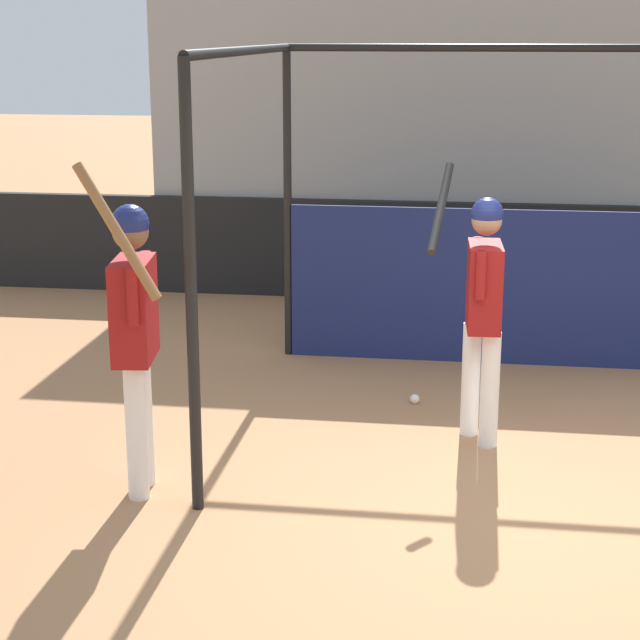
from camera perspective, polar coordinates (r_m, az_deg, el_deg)
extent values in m
plane|color=#A8754C|center=(6.49, 10.79, -10.50)|extent=(60.00, 60.00, 0.00)
cube|color=black|center=(11.39, 9.86, 3.51)|extent=(24.00, 0.12, 1.06)
cube|color=#9E9E99|center=(13.28, 9.84, 9.62)|extent=(7.60, 4.00, 3.11)
cube|color=navy|center=(12.03, -4.72, 7.09)|extent=(0.45, 0.40, 0.10)
cube|color=navy|center=(12.18, -4.56, 8.29)|extent=(0.45, 0.06, 0.40)
cube|color=navy|center=(11.92, -2.13, 7.06)|extent=(0.45, 0.40, 0.10)
cube|color=navy|center=(12.07, -1.98, 8.26)|extent=(0.45, 0.06, 0.40)
cube|color=navy|center=(11.84, 0.51, 7.01)|extent=(0.45, 0.40, 0.10)
cube|color=navy|center=(11.99, 0.63, 8.22)|extent=(0.45, 0.06, 0.40)
cube|color=navy|center=(11.78, 3.19, 6.95)|extent=(0.45, 0.40, 0.10)
cube|color=navy|center=(11.93, 3.28, 8.16)|extent=(0.45, 0.06, 0.40)
cube|color=navy|center=(11.75, 5.88, 6.87)|extent=(0.45, 0.40, 0.10)
cube|color=navy|center=(11.89, 5.95, 8.09)|extent=(0.45, 0.06, 0.40)
cube|color=navy|center=(11.74, 8.58, 6.77)|extent=(0.45, 0.40, 0.10)
cube|color=navy|center=(11.88, 8.62, 8.00)|extent=(0.45, 0.06, 0.40)
cube|color=navy|center=(11.75, 11.28, 6.67)|extent=(0.45, 0.40, 0.10)
cube|color=navy|center=(11.90, 11.29, 7.89)|extent=(0.45, 0.06, 0.40)
cube|color=navy|center=(11.80, 13.96, 6.54)|extent=(0.45, 0.40, 0.10)
cube|color=navy|center=(11.94, 13.95, 7.76)|extent=(0.45, 0.06, 0.40)
cube|color=navy|center=(11.87, 16.62, 6.40)|extent=(0.45, 0.40, 0.10)
cube|color=navy|center=(12.01, 16.58, 7.62)|extent=(0.45, 0.06, 0.40)
cube|color=navy|center=(12.76, -3.96, 9.38)|extent=(0.45, 0.40, 0.10)
cube|color=navy|center=(12.92, -3.81, 10.47)|extent=(0.45, 0.06, 0.40)
cube|color=navy|center=(12.66, -1.49, 9.36)|extent=(0.45, 0.40, 0.10)
cube|color=navy|center=(12.81, -1.37, 10.46)|extent=(0.45, 0.06, 0.40)
cube|color=navy|center=(12.58, 1.01, 9.33)|extent=(0.45, 0.40, 0.10)
cube|color=navy|center=(12.74, 1.12, 10.44)|extent=(0.45, 0.06, 0.40)
cube|color=navy|center=(12.52, 3.54, 9.27)|extent=(0.45, 0.40, 0.10)
cube|color=navy|center=(12.68, 3.63, 10.39)|extent=(0.45, 0.06, 0.40)
cube|color=navy|center=(12.49, 6.09, 9.20)|extent=(0.45, 0.40, 0.10)
cube|color=navy|center=(12.65, 6.15, 10.32)|extent=(0.45, 0.06, 0.40)
cube|color=navy|center=(12.48, 8.64, 9.12)|extent=(0.45, 0.40, 0.10)
cube|color=navy|center=(12.64, 8.68, 10.23)|extent=(0.45, 0.06, 0.40)
cube|color=navy|center=(12.50, 11.19, 9.01)|extent=(0.45, 0.40, 0.10)
cube|color=navy|center=(12.66, 11.21, 10.13)|extent=(0.45, 0.06, 0.40)
cube|color=navy|center=(12.54, 13.73, 8.89)|extent=(0.45, 0.40, 0.10)
cube|color=navy|center=(12.70, 13.72, 10.00)|extent=(0.45, 0.06, 0.40)
cube|color=navy|center=(12.60, 16.25, 8.75)|extent=(0.45, 0.40, 0.10)
cube|color=navy|center=(12.76, 16.22, 9.86)|extent=(0.45, 0.06, 0.40)
cube|color=navy|center=(13.51, -3.28, 11.41)|extent=(0.45, 0.40, 0.10)
cube|color=navy|center=(13.67, -3.14, 12.42)|extent=(0.45, 0.06, 0.40)
cube|color=navy|center=(13.41, -0.93, 11.40)|extent=(0.45, 0.40, 0.10)
cube|color=navy|center=(13.58, -0.81, 12.42)|extent=(0.45, 0.06, 0.40)
cube|color=navy|center=(13.34, 1.46, 11.38)|extent=(0.45, 0.40, 0.10)
cube|color=navy|center=(13.50, 1.55, 12.40)|extent=(0.45, 0.06, 0.40)
cube|color=navy|center=(13.28, 3.86, 11.34)|extent=(0.45, 0.40, 0.10)
cube|color=navy|center=(13.45, 3.94, 12.36)|extent=(0.45, 0.06, 0.40)
cube|color=navy|center=(13.25, 6.28, 11.27)|extent=(0.45, 0.40, 0.10)
cube|color=navy|center=(13.42, 6.33, 12.30)|extent=(0.45, 0.06, 0.40)
cube|color=navy|center=(13.25, 8.70, 11.19)|extent=(0.45, 0.40, 0.10)
cube|color=navy|center=(13.41, 8.74, 12.22)|extent=(0.45, 0.06, 0.40)
cube|color=navy|center=(13.26, 11.12, 11.09)|extent=(0.45, 0.40, 0.10)
cube|color=navy|center=(13.43, 11.13, 12.12)|extent=(0.45, 0.06, 0.40)
cube|color=navy|center=(13.30, 13.53, 10.96)|extent=(0.45, 0.40, 0.10)
cube|color=navy|center=(13.47, 13.52, 11.99)|extent=(0.45, 0.06, 0.40)
cube|color=navy|center=(13.36, 15.92, 10.83)|extent=(0.45, 0.40, 0.10)
cube|color=navy|center=(13.53, 15.89, 11.85)|extent=(0.45, 0.06, 0.40)
cube|color=navy|center=(14.27, -2.65, 13.22)|extent=(0.45, 0.40, 0.10)
cube|color=navy|center=(14.45, -2.53, 14.16)|extent=(0.45, 0.06, 0.40)
cube|color=navy|center=(14.18, -0.41, 13.22)|extent=(0.45, 0.40, 0.10)
cube|color=navy|center=(14.35, -0.30, 14.17)|extent=(0.45, 0.06, 0.40)
cube|color=navy|center=(14.11, 1.86, 13.21)|extent=(0.45, 0.40, 0.10)
cube|color=navy|center=(14.28, 1.95, 14.15)|extent=(0.45, 0.06, 0.40)
cube|color=navy|center=(14.06, 4.15, 13.17)|extent=(0.45, 0.40, 0.10)
cube|color=navy|center=(14.23, 4.22, 14.12)|extent=(0.45, 0.06, 0.40)
cube|color=navy|center=(14.03, 6.45, 13.11)|extent=(0.45, 0.40, 0.10)
cube|color=navy|center=(14.21, 6.50, 14.06)|extent=(0.45, 0.06, 0.40)
cube|color=navy|center=(14.03, 8.75, 13.03)|extent=(0.45, 0.40, 0.10)
cube|color=navy|center=(14.20, 8.78, 13.99)|extent=(0.45, 0.06, 0.40)
cube|color=navy|center=(14.04, 11.05, 12.93)|extent=(0.45, 0.40, 0.10)
cube|color=navy|center=(14.21, 11.07, 13.89)|extent=(0.45, 0.06, 0.40)
cube|color=navy|center=(14.08, 13.34, 12.82)|extent=(0.45, 0.40, 0.10)
cube|color=navy|center=(14.25, 13.34, 13.77)|extent=(0.45, 0.06, 0.40)
cube|color=navy|center=(14.13, 15.62, 12.68)|extent=(0.45, 0.40, 0.10)
cube|color=navy|center=(14.31, 15.60, 13.63)|extent=(0.45, 0.06, 0.40)
cube|color=navy|center=(15.05, -2.09, 14.85)|extent=(0.45, 0.40, 0.10)
cube|color=navy|center=(15.23, -1.97, 15.72)|extent=(0.45, 0.06, 0.40)
cube|color=navy|center=(14.97, 0.06, 14.86)|extent=(0.45, 0.40, 0.10)
cube|color=navy|center=(15.14, 0.16, 15.73)|extent=(0.45, 0.06, 0.40)
cube|color=navy|center=(14.90, 2.22, 14.84)|extent=(0.45, 0.40, 0.10)
cube|color=navy|center=(15.08, 2.31, 15.72)|extent=(0.45, 0.06, 0.40)
cube|color=navy|center=(14.85, 4.41, 14.81)|extent=(0.45, 0.40, 0.10)
cube|color=navy|center=(15.03, 4.47, 15.69)|extent=(0.45, 0.06, 0.40)
cube|color=navy|center=(14.82, 6.60, 14.76)|extent=(0.45, 0.40, 0.10)
cube|color=navy|center=(15.00, 6.65, 15.64)|extent=(0.45, 0.06, 0.40)
cube|color=navy|center=(14.82, 8.80, 14.68)|extent=(0.45, 0.40, 0.10)
cube|color=navy|center=(15.00, 8.83, 15.56)|extent=(0.45, 0.06, 0.40)
cube|color=navy|center=(14.83, 10.99, 14.59)|extent=(0.45, 0.40, 0.10)
cube|color=navy|center=(15.01, 11.01, 15.47)|extent=(0.45, 0.06, 0.40)
cube|color=navy|center=(14.87, 13.18, 14.47)|extent=(0.45, 0.40, 0.10)
cube|color=navy|center=(15.05, 13.17, 15.35)|extent=(0.45, 0.06, 0.40)
cube|color=navy|center=(14.92, 15.35, 14.34)|extent=(0.45, 0.40, 0.10)
cube|color=navy|center=(15.10, 15.33, 15.22)|extent=(0.45, 0.06, 0.40)
cylinder|color=black|center=(6.15, -6.88, 1.35)|extent=(0.07, 0.07, 2.65)
cylinder|color=black|center=(9.24, -1.74, 6.09)|extent=(0.07, 0.07, 2.65)
cylinder|color=black|center=(7.54, -3.98, 14.14)|extent=(0.06, 3.23, 0.06)
cylinder|color=black|center=(9.00, 9.61, 14.12)|extent=(3.51, 0.06, 0.06)
cube|color=navy|center=(9.22, 9.08, 1.73)|extent=(3.44, 0.03, 1.34)
cylinder|color=white|center=(7.42, 9.04, -3.69)|extent=(0.14, 0.14, 0.82)
cylinder|color=white|center=(7.61, 8.04, -3.15)|extent=(0.14, 0.14, 0.82)
cube|color=maroon|center=(7.32, 8.75, 1.79)|extent=(0.24, 0.49, 0.58)
sphere|color=#A37556|center=(7.23, 8.89, 5.28)|extent=(0.20, 0.20, 0.20)
sphere|color=navy|center=(7.23, 8.91, 5.64)|extent=(0.22, 0.22, 0.22)
cylinder|color=maroon|center=(7.05, 8.58, 2.36)|extent=(0.07, 0.07, 0.32)
cylinder|color=maroon|center=(7.54, 8.38, 3.20)|extent=(0.07, 0.07, 0.32)
cylinder|color=black|center=(7.49, 6.47, 5.98)|extent=(0.15, 0.75, 0.55)
sphere|color=black|center=(7.49, 9.12, 3.94)|extent=(0.08, 0.08, 0.08)
cylinder|color=white|center=(6.80, -9.46, -5.27)|extent=(0.15, 0.15, 0.86)
cylinder|color=white|center=(6.61, -9.76, -5.90)|extent=(0.15, 0.15, 0.86)
cube|color=maroon|center=(6.48, -9.89, 0.54)|extent=(0.28, 0.49, 0.61)
sphere|color=brown|center=(6.38, -10.08, 4.66)|extent=(0.22, 0.22, 0.22)
sphere|color=navy|center=(6.37, -10.10, 5.09)|extent=(0.23, 0.23, 0.23)
cylinder|color=maroon|center=(6.68, -9.24, 2.21)|extent=(0.08, 0.08, 0.34)
cylinder|color=maroon|center=(6.21, -9.98, 1.20)|extent=(0.08, 0.08, 0.34)
cylinder|color=brown|center=(6.02, -10.78, 4.66)|extent=(0.54, 0.22, 0.75)
sphere|color=brown|center=(6.29, -9.29, 1.86)|extent=(0.08, 0.08, 0.08)
sphere|color=white|center=(8.30, 5.08, -4.22)|extent=(0.07, 0.07, 0.07)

